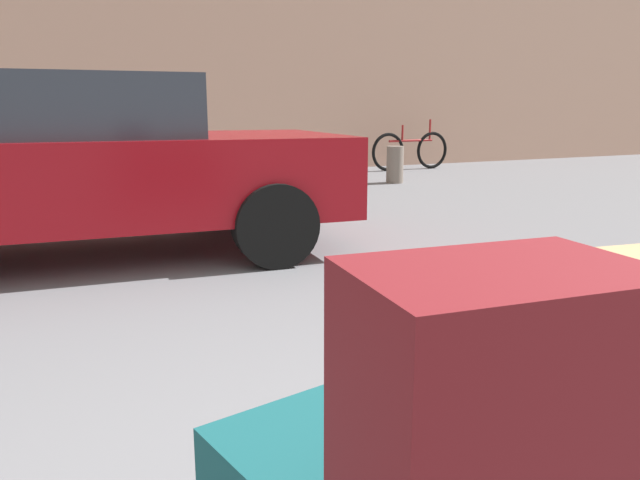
% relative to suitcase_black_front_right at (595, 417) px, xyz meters
% --- Properties ---
extents(suitcase_black_front_right, '(0.67, 0.48, 0.26)m').
position_rel_suitcase_black_front_right_xyz_m(suitcase_black_front_right, '(0.00, 0.00, 0.00)').
color(suitcase_black_front_right, black).
rests_on(suitcase_black_front_right, luggage_cart).
extents(suitcase_teal_stacked_top, '(0.64, 0.55, 0.21)m').
position_rel_suitcase_black_front_right_xyz_m(suitcase_teal_stacked_top, '(-0.58, 0.05, -0.03)').
color(suitcase_teal_stacked_top, '#144C51').
rests_on(suitcase_teal_stacked_top, luggage_cart).
extents(duffel_bag_tan_topmost_pile, '(0.50, 0.32, 0.24)m').
position_rel_suitcase_black_front_right_xyz_m(duffel_bag_tan_topmost_pile, '(0.00, 0.00, 0.25)').
color(duffel_bag_tan_topmost_pile, '#9E7F56').
rests_on(duffel_bag_tan_topmost_pile, suitcase_black_front_right).
extents(parked_car, '(4.43, 2.18, 1.42)m').
position_rel_suitcase_black_front_right_xyz_m(parked_car, '(-0.99, 4.22, 0.29)').
color(parked_car, maroon).
rests_on(parked_car, ground_plane).
extents(bicycle_leaning, '(1.76, 0.15, 0.96)m').
position_rel_suitcase_black_front_right_xyz_m(bicycle_leaning, '(5.39, 9.05, -0.10)').
color(bicycle_leaning, black).
rests_on(bicycle_leaning, ground_plane).
extents(bollard_kerb_near, '(0.27, 0.27, 0.58)m').
position_rel_suitcase_black_front_right_xyz_m(bollard_kerb_near, '(2.45, 7.37, -0.18)').
color(bollard_kerb_near, '#72665B').
rests_on(bollard_kerb_near, ground_plane).
extents(bollard_kerb_mid, '(0.27, 0.27, 0.58)m').
position_rel_suitcase_black_front_right_xyz_m(bollard_kerb_mid, '(4.00, 7.37, -0.18)').
color(bollard_kerb_mid, '#72665B').
rests_on(bollard_kerb_mid, ground_plane).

